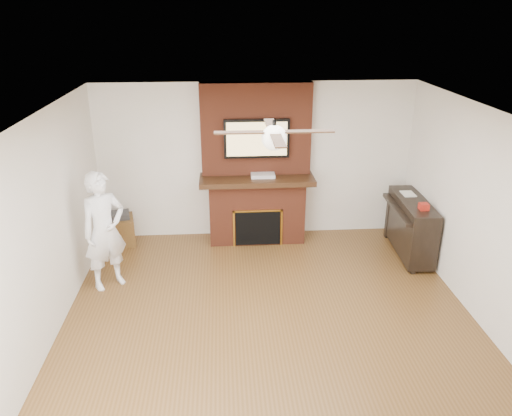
{
  "coord_description": "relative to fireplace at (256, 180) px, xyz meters",
  "views": [
    {
      "loc": [
        -0.52,
        -4.89,
        3.55
      ],
      "look_at": [
        -0.12,
        0.9,
        1.19
      ],
      "focal_mm": 35.0,
      "sensor_mm": 36.0,
      "label": 1
    }
  ],
  "objects": [
    {
      "name": "side_table",
      "position": [
        -2.2,
        -0.07,
        -0.75
      ],
      "size": [
        0.54,
        0.54,
        0.53
      ],
      "rotation": [
        0.0,
        0.0,
        0.21
      ],
      "color": "brown",
      "rests_on": "ground"
    },
    {
      "name": "cable_box",
      "position": [
        0.09,
        -0.1,
        0.11
      ],
      "size": [
        0.37,
        0.22,
        0.05
      ],
      "primitive_type": "cube",
      "rotation": [
        0.0,
        0.0,
        -0.01
      ],
      "color": "silver",
      "rests_on": "fireplace"
    },
    {
      "name": "room_shell",
      "position": [
        0.0,
        -2.55,
        0.25
      ],
      "size": [
        5.36,
        5.86,
        2.86
      ],
      "color": "#573819",
      "rests_on": "ground"
    },
    {
      "name": "tv",
      "position": [
        0.0,
        -0.05,
        0.68
      ],
      "size": [
        1.0,
        0.08,
        0.6
      ],
      "color": "black",
      "rests_on": "fireplace"
    },
    {
      "name": "candle_green",
      "position": [
        0.07,
        -0.16,
        -0.95
      ],
      "size": [
        0.07,
        0.07,
        0.09
      ],
      "primitive_type": "cylinder",
      "color": "#368837",
      "rests_on": "ground"
    },
    {
      "name": "candle_blue",
      "position": [
        0.23,
        -0.21,
        -0.96
      ],
      "size": [
        0.06,
        0.06,
        0.07
      ],
      "primitive_type": "cylinder",
      "color": "#3848A9",
      "rests_on": "ground"
    },
    {
      "name": "fireplace",
      "position": [
        0.0,
        0.0,
        0.0
      ],
      "size": [
        1.78,
        0.64,
        2.5
      ],
      "color": "brown",
      "rests_on": "ground"
    },
    {
      "name": "candle_cream",
      "position": [
        0.19,
        -0.18,
        -0.94
      ],
      "size": [
        0.08,
        0.08,
        0.1
      ],
      "primitive_type": "cylinder",
      "color": "beige",
      "rests_on": "ground"
    },
    {
      "name": "piano",
      "position": [
        2.29,
        -0.73,
        -0.52
      ],
      "size": [
        0.56,
        1.36,
        0.97
      ],
      "rotation": [
        0.0,
        0.0,
        -0.05
      ],
      "color": "black",
      "rests_on": "ground"
    },
    {
      "name": "ceiling_fan",
      "position": [
        -0.0,
        -2.55,
        1.34
      ],
      "size": [
        1.21,
        1.21,
        0.31
      ],
      "color": "black",
      "rests_on": "room_shell"
    },
    {
      "name": "person",
      "position": [
        -2.1,
        -1.36,
        -0.18
      ],
      "size": [
        0.71,
        0.67,
        1.62
      ],
      "primitive_type": "imported",
      "rotation": [
        0.0,
        0.0,
        0.64
      ],
      "color": "white",
      "rests_on": "ground"
    }
  ]
}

